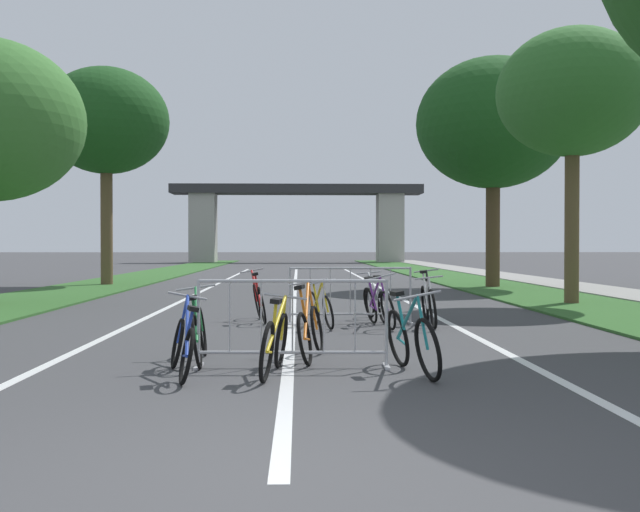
{
  "coord_description": "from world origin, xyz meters",
  "views": [
    {
      "loc": [
        0.12,
        -4.47,
        1.45
      ],
      "look_at": [
        0.68,
        14.7,
        1.17
      ],
      "focal_mm": 41.61,
      "sensor_mm": 36.0,
      "label": 1
    }
  ],
  "objects_px": {
    "tree_left_pine_near": "(106,122)",
    "bicycle_purple_7": "(378,306)",
    "bicycle_white_4": "(428,305)",
    "tree_right_cypress_far": "(493,124)",
    "bicycle_silver_5": "(376,303)",
    "bicycle_teal_9": "(411,340)",
    "bicycle_black_3": "(430,301)",
    "bicycle_blue_2": "(183,345)",
    "bicycle_yellow_10": "(275,343)",
    "crowd_barrier_nearest": "(292,324)",
    "bicycle_green_1": "(199,332)",
    "bicycle_red_6": "(259,301)",
    "bicycle_yellow_0": "(321,307)",
    "tree_right_oak_near": "(572,94)",
    "bicycle_orange_8": "(310,330)",
    "crowd_barrier_second": "(350,296)"
  },
  "relations": [
    {
      "from": "bicycle_yellow_0",
      "to": "crowd_barrier_second",
      "type": "bearing_deg",
      "value": -149.35
    },
    {
      "from": "bicycle_black_3",
      "to": "bicycle_teal_9",
      "type": "relative_size",
      "value": 1.0
    },
    {
      "from": "bicycle_orange_8",
      "to": "bicycle_silver_5",
      "type": "bearing_deg",
      "value": 84.55
    },
    {
      "from": "tree_right_oak_near",
      "to": "bicycle_orange_8",
      "type": "height_order",
      "value": "tree_right_oak_near"
    },
    {
      "from": "tree_left_pine_near",
      "to": "bicycle_green_1",
      "type": "xyz_separation_m",
      "value": [
        5.66,
        -17.64,
        -5.52
      ]
    },
    {
      "from": "bicycle_blue_2",
      "to": "bicycle_purple_7",
      "type": "xyz_separation_m",
      "value": [
        2.7,
        4.83,
        0.04
      ]
    },
    {
      "from": "bicycle_purple_7",
      "to": "bicycle_blue_2",
      "type": "bearing_deg",
      "value": 50.32
    },
    {
      "from": "bicycle_black_3",
      "to": "tree_right_oak_near",
      "type": "bearing_deg",
      "value": 50.79
    },
    {
      "from": "bicycle_teal_9",
      "to": "bicycle_red_6",
      "type": "bearing_deg",
      "value": -81.47
    },
    {
      "from": "bicycle_green_1",
      "to": "bicycle_yellow_0",
      "type": "bearing_deg",
      "value": 63.7
    },
    {
      "from": "tree_left_pine_near",
      "to": "bicycle_white_4",
      "type": "distance_m",
      "value": 17.32
    },
    {
      "from": "bicycle_black_3",
      "to": "bicycle_teal_9",
      "type": "height_order",
      "value": "bicycle_black_3"
    },
    {
      "from": "bicycle_blue_2",
      "to": "bicycle_orange_8",
      "type": "distance_m",
      "value": 1.84
    },
    {
      "from": "crowd_barrier_nearest",
      "to": "bicycle_green_1",
      "type": "bearing_deg",
      "value": 159.71
    },
    {
      "from": "tree_right_cypress_far",
      "to": "crowd_barrier_nearest",
      "type": "relative_size",
      "value": 3.39
    },
    {
      "from": "bicycle_black_3",
      "to": "bicycle_red_6",
      "type": "bearing_deg",
      "value": -167.24
    },
    {
      "from": "tree_left_pine_near",
      "to": "tree_right_cypress_far",
      "type": "relative_size",
      "value": 1.0
    },
    {
      "from": "tree_right_cypress_far",
      "to": "bicycle_silver_5",
      "type": "relative_size",
      "value": 5.02
    },
    {
      "from": "crowd_barrier_second",
      "to": "crowd_barrier_nearest",
      "type": "bearing_deg",
      "value": -101.93
    },
    {
      "from": "tree_right_oak_near",
      "to": "crowd_barrier_second",
      "type": "xyz_separation_m",
      "value": [
        -5.7,
        -4.19,
        -4.62
      ]
    },
    {
      "from": "bicycle_red_6",
      "to": "bicycle_silver_5",
      "type": "bearing_deg",
      "value": -4.66
    },
    {
      "from": "tree_right_cypress_far",
      "to": "bicycle_yellow_10",
      "type": "distance_m",
      "value": 18.82
    },
    {
      "from": "bicycle_green_1",
      "to": "bicycle_red_6",
      "type": "height_order",
      "value": "bicycle_red_6"
    },
    {
      "from": "tree_right_cypress_far",
      "to": "crowd_barrier_second",
      "type": "xyz_separation_m",
      "value": [
        -5.65,
        -11.33,
        -5.06
      ]
    },
    {
      "from": "bicycle_white_4",
      "to": "bicycle_red_6",
      "type": "relative_size",
      "value": 1.07
    },
    {
      "from": "crowd_barrier_nearest",
      "to": "bicycle_silver_5",
      "type": "xyz_separation_m",
      "value": [
        1.57,
        5.46,
        -0.17
      ]
    },
    {
      "from": "bicycle_silver_5",
      "to": "bicycle_teal_9",
      "type": "relative_size",
      "value": 0.92
    },
    {
      "from": "tree_right_oak_near",
      "to": "bicycle_orange_8",
      "type": "xyz_separation_m",
      "value": [
        -6.51,
        -8.48,
        -4.76
      ]
    },
    {
      "from": "bicycle_orange_8",
      "to": "bicycle_yellow_10",
      "type": "bearing_deg",
      "value": -100.67
    },
    {
      "from": "bicycle_red_6",
      "to": "bicycle_teal_9",
      "type": "xyz_separation_m",
      "value": [
        2.02,
        -5.81,
        -0.01
      ]
    },
    {
      "from": "bicycle_yellow_0",
      "to": "bicycle_black_3",
      "type": "height_order",
      "value": "bicycle_black_3"
    },
    {
      "from": "crowd_barrier_nearest",
      "to": "bicycle_white_4",
      "type": "relative_size",
      "value": 1.28
    },
    {
      "from": "crowd_barrier_nearest",
      "to": "bicycle_yellow_10",
      "type": "xyz_separation_m",
      "value": [
        -0.19,
        -0.51,
        -0.15
      ]
    },
    {
      "from": "bicycle_green_1",
      "to": "bicycle_blue_2",
      "type": "xyz_separation_m",
      "value": [
        -0.05,
        -0.99,
        -0.03
      ]
    },
    {
      "from": "tree_right_cypress_far",
      "to": "bicycle_teal_9",
      "type": "relative_size",
      "value": 4.6
    },
    {
      "from": "tree_left_pine_near",
      "to": "bicycle_purple_7",
      "type": "height_order",
      "value": "tree_left_pine_near"
    },
    {
      "from": "tree_left_pine_near",
      "to": "bicycle_yellow_0",
      "type": "xyz_separation_m",
      "value": [
        7.29,
        -13.7,
        -5.54
      ]
    },
    {
      "from": "bicycle_black_3",
      "to": "bicycle_blue_2",
      "type": "bearing_deg",
      "value": -112.7
    },
    {
      "from": "bicycle_blue_2",
      "to": "bicycle_white_4",
      "type": "distance_m",
      "value": 6.22
    },
    {
      "from": "bicycle_white_4",
      "to": "bicycle_black_3",
      "type": "bearing_deg",
      "value": -99.14
    },
    {
      "from": "tree_right_oak_near",
      "to": "bicycle_silver_5",
      "type": "relative_size",
      "value": 4.31
    },
    {
      "from": "bicycle_green_1",
      "to": "bicycle_black_3",
      "type": "height_order",
      "value": "bicycle_black_3"
    },
    {
      "from": "tree_right_oak_near",
      "to": "bicycle_white_4",
      "type": "distance_m",
      "value": 7.89
    },
    {
      "from": "bicycle_white_4",
      "to": "bicycle_teal_9",
      "type": "relative_size",
      "value": 1.06
    },
    {
      "from": "bicycle_yellow_0",
      "to": "bicycle_red_6",
      "type": "distance_m",
      "value": 1.48
    },
    {
      "from": "crowd_barrier_nearest",
      "to": "bicycle_silver_5",
      "type": "bearing_deg",
      "value": 73.93
    },
    {
      "from": "tree_right_oak_near",
      "to": "bicycle_purple_7",
      "type": "relative_size",
      "value": 3.78
    },
    {
      "from": "crowd_barrier_nearest",
      "to": "bicycle_orange_8",
      "type": "height_order",
      "value": "crowd_barrier_nearest"
    },
    {
      "from": "bicycle_blue_2",
      "to": "tree_right_oak_near",
      "type": "bearing_deg",
      "value": 36.35
    },
    {
      "from": "bicycle_black_3",
      "to": "bicycle_silver_5",
      "type": "xyz_separation_m",
      "value": [
        -1.05,
        -0.03,
        -0.02
      ]
    }
  ]
}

